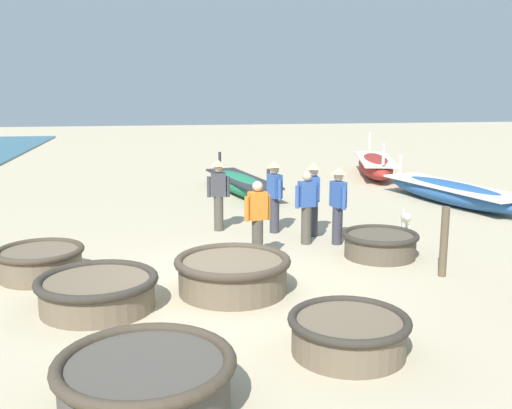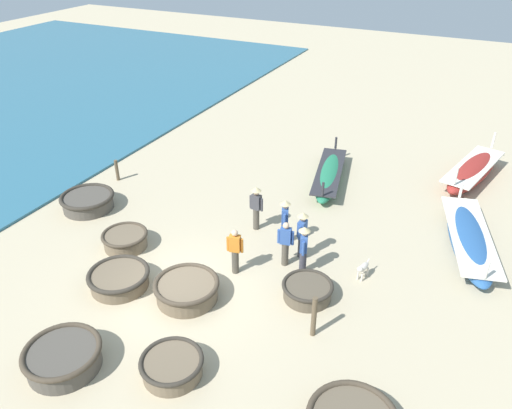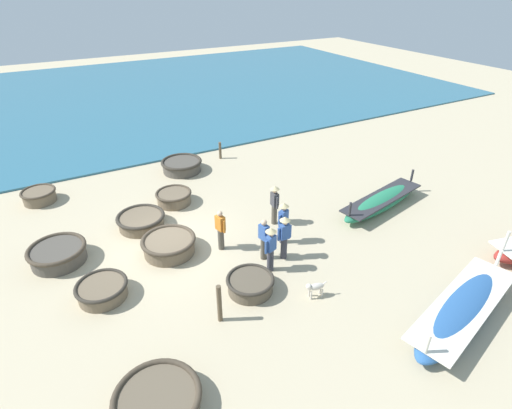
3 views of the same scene
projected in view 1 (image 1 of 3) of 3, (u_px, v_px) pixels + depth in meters
ground_plane at (210, 290)px, 9.98m from camera, size 80.00×80.00×0.00m
coracle_weathered at (233, 273)px, 9.84m from camera, size 1.92×1.92×0.61m
coracle_front_right at (97, 291)px, 9.12m from camera, size 1.86×1.86×0.53m
coracle_tilted at (380, 243)px, 11.86m from camera, size 1.51×1.51×0.50m
coracle_upturned at (349, 333)px, 7.62m from camera, size 1.57×1.57×0.51m
coracle_front_left at (145, 381)px, 6.27m from camera, size 1.93×1.93×0.61m
coracle_beside_post at (40, 261)px, 10.61m from camera, size 1.54×1.54×0.54m
long_boat_red_hull at (452, 192)px, 17.06m from camera, size 2.55×5.39×1.14m
long_boat_ochre_hull at (375, 165)px, 22.03m from camera, size 2.23×4.94×1.43m
long_boat_white_hull at (241, 184)px, 18.57m from camera, size 1.96×4.92×1.08m
fisherman_hauling at (307, 206)px, 12.70m from camera, size 0.52×0.29×1.57m
fisherman_standing_right at (338, 200)px, 12.66m from camera, size 0.36×0.51×1.67m
fisherman_crouching at (218, 190)px, 13.84m from camera, size 0.53×0.36×1.67m
fisherman_with_hat at (258, 219)px, 11.50m from camera, size 0.52×0.29×1.57m
fisherman_standing_left at (275, 192)px, 13.65m from camera, size 0.36×0.50×1.67m
fisherman_by_coracle at (313, 194)px, 13.33m from camera, size 0.36×0.53×1.67m
dog at (406, 219)px, 13.55m from camera, size 0.31×0.68×0.55m
mooring_post_inland at (444, 242)px, 10.59m from camera, size 0.14×0.14×1.27m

